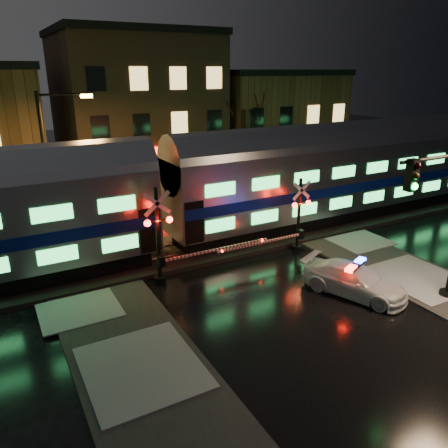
{
  "coord_description": "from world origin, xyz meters",
  "views": [
    {
      "loc": [
        -9.74,
        -14.3,
        9.01
      ],
      "look_at": [
        -0.5,
        2.5,
        2.2
      ],
      "focal_mm": 35.0,
      "sensor_mm": 36.0,
      "label": 1
    }
  ],
  "objects_px": {
    "crossing_signal_right": "(294,224)",
    "crossing_signal_left": "(167,244)",
    "police_car": "(354,280)",
    "traffic_light": "(445,224)",
    "streetlight": "(52,161)"
  },
  "relations": [
    {
      "from": "crossing_signal_right",
      "to": "streetlight",
      "type": "xyz_separation_m",
      "value": [
        -10.31,
        6.7,
        3.04
      ]
    },
    {
      "from": "police_car",
      "to": "crossing_signal_right",
      "type": "distance_m",
      "value": 4.9
    },
    {
      "from": "crossing_signal_right",
      "to": "crossing_signal_left",
      "type": "height_order",
      "value": "crossing_signal_left"
    },
    {
      "from": "streetlight",
      "to": "traffic_light",
      "type": "bearing_deg",
      "value": -48.77
    },
    {
      "from": "crossing_signal_right",
      "to": "crossing_signal_left",
      "type": "relative_size",
      "value": 0.89
    },
    {
      "from": "crossing_signal_left",
      "to": "streetlight",
      "type": "relative_size",
      "value": 0.77
    },
    {
      "from": "traffic_light",
      "to": "streetlight",
      "type": "xyz_separation_m",
      "value": [
        -11.99,
        13.69,
        1.17
      ]
    },
    {
      "from": "crossing_signal_right",
      "to": "crossing_signal_left",
      "type": "xyz_separation_m",
      "value": [
        -6.9,
        0.01,
        0.22
      ]
    },
    {
      "from": "crossing_signal_right",
      "to": "traffic_light",
      "type": "height_order",
      "value": "traffic_light"
    },
    {
      "from": "police_car",
      "to": "crossing_signal_left",
      "type": "distance_m",
      "value": 8.13
    },
    {
      "from": "police_car",
      "to": "streetlight",
      "type": "height_order",
      "value": "streetlight"
    },
    {
      "from": "crossing_signal_left",
      "to": "crossing_signal_right",
      "type": "bearing_deg",
      "value": -0.09
    },
    {
      "from": "traffic_light",
      "to": "police_car",
      "type": "bearing_deg",
      "value": 128.38
    },
    {
      "from": "police_car",
      "to": "streetlight",
      "type": "relative_size",
      "value": 0.59
    },
    {
      "from": "crossing_signal_right",
      "to": "crossing_signal_left",
      "type": "distance_m",
      "value": 6.9
    }
  ]
}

